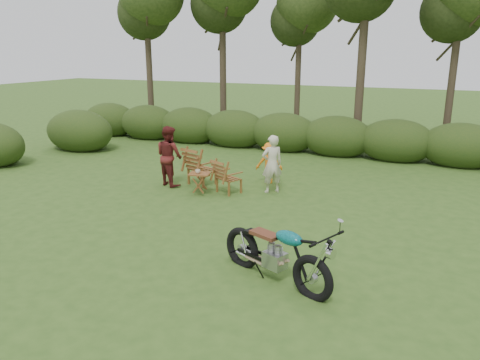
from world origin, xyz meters
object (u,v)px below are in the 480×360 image
at_px(motorcycle, 274,279).
at_px(lawn_chair_left, 202,184).
at_px(adult_a, 272,192).
at_px(side_table, 200,184).
at_px(child, 269,183).
at_px(lawn_chair_right, 229,192).
at_px(adult_b, 171,185).
at_px(cup, 198,171).

relative_size(motorcycle, lawn_chair_left, 2.03).
relative_size(lawn_chair_left, adult_a, 0.70).
distance_m(lawn_chair_left, side_table, 0.95).
height_order(lawn_chair_left, side_table, side_table).
xyz_separation_m(lawn_chair_left, child, (1.65, 0.91, 0.00)).
bearing_deg(lawn_chair_right, motorcycle, 148.65).
xyz_separation_m(adult_a, adult_b, (-2.82, -0.48, 0.00)).
distance_m(motorcycle, lawn_chair_right, 4.89).
relative_size(lawn_chair_right, child, 0.78).
height_order(adult_b, child, adult_b).
height_order(lawn_chair_left, child, child).
height_order(adult_a, adult_b, adult_b).
xyz_separation_m(lawn_chair_left, cup, (0.34, -0.85, 0.61)).
xyz_separation_m(motorcycle, child, (-2.10, 5.36, 0.00)).
bearing_deg(adult_b, side_table, -176.23).
relative_size(lawn_chair_right, adult_b, 0.55).
bearing_deg(child, side_table, 36.12).
xyz_separation_m(side_table, child, (1.27, 1.73, -0.28)).
bearing_deg(motorcycle, adult_a, 133.40).
distance_m(lawn_chair_right, cup, 1.02).
bearing_deg(lawn_chair_left, lawn_chair_right, 176.14).
height_order(lawn_chair_right, child, child).
distance_m(lawn_chair_right, side_table, 0.81).
bearing_deg(adult_b, child, -128.19).
distance_m(motorcycle, side_table, 4.96).
xyz_separation_m(lawn_chair_right, child, (0.63, 1.31, 0.00)).
height_order(motorcycle, child, motorcycle).
xyz_separation_m(cup, adult_b, (-1.13, 0.45, -0.61)).
distance_m(lawn_chair_left, cup, 1.11).
bearing_deg(lawn_chair_right, side_table, 58.14).
bearing_deg(lawn_chair_left, side_table, 132.32).
relative_size(motorcycle, adult_a, 1.41).
xyz_separation_m(lawn_chair_right, adult_a, (1.02, 0.48, 0.00)).
bearing_deg(adult_b, adult_a, -146.83).
xyz_separation_m(cup, child, (1.30, 1.76, -0.61)).
bearing_deg(cup, lawn_chair_right, 34.11).
relative_size(lawn_chair_right, cup, 6.96).
xyz_separation_m(side_table, cup, (-0.03, -0.03, 0.33)).
xyz_separation_m(lawn_chair_right, adult_b, (-1.80, -0.00, 0.00)).
xyz_separation_m(lawn_chair_left, side_table, (0.38, -0.82, 0.28)).
distance_m(lawn_chair_right, lawn_chair_left, 1.09).
height_order(lawn_chair_right, side_table, side_table).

